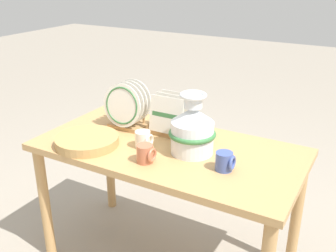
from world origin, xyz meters
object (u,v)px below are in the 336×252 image
Objects in this scene: mug_cream_glaze at (144,140)px; mug_cobalt_glaze at (225,161)px; ceramic_vase at (192,129)px; dish_rack_round_plates at (127,108)px; wicker_charger_stack at (87,141)px; mug_terracotta_glaze at (146,154)px; dish_rack_square_plates at (171,120)px.

mug_cream_glaze and mug_cobalt_glaze have the same top height.
ceramic_vase is 0.46m from dish_rack_round_plates.
mug_terracotta_glaze reaches higher than wicker_charger_stack.
dish_rack_round_plates is 0.68m from mug_cobalt_glaze.
mug_cream_glaze is 0.16m from mug_terracotta_glaze.
ceramic_vase reaches higher than wicker_charger_stack.
mug_cream_glaze is (0.22, -0.17, -0.07)m from dish_rack_round_plates.
mug_cobalt_glaze is 1.00× the size of mug_terracotta_glaze.
wicker_charger_stack is at bearing -99.64° from dish_rack_round_plates.
dish_rack_round_plates is 0.82× the size of wicker_charger_stack.
dish_rack_square_plates is 2.56× the size of mug_cobalt_glaze.
mug_cream_glaze reaches higher than wicker_charger_stack.
mug_cobalt_glaze is 0.36m from mug_terracotta_glaze.
dish_rack_round_plates is (-0.45, 0.10, -0.01)m from ceramic_vase.
ceramic_vase is 0.94× the size of wicker_charger_stack.
wicker_charger_stack is 3.74× the size of mug_cream_glaze.
dish_rack_square_plates is at bearing 142.39° from ceramic_vase.
mug_cobalt_glaze is (0.70, 0.09, 0.02)m from wicker_charger_stack.
dish_rack_round_plates is 3.09× the size of mug_cream_glaze.
wicker_charger_stack is at bearing 177.89° from mug_terracotta_glaze.
ceramic_vase is at bearing 54.29° from mug_terracotta_glaze.
ceramic_vase is 0.25m from mug_cream_glaze.
dish_rack_square_plates reaches higher than mug_terracotta_glaze.
ceramic_vase is 1.14× the size of dish_rack_round_plates.
dish_rack_square_plates is at bearing 81.37° from mug_cream_glaze.
dish_rack_square_plates reaches higher than wicker_charger_stack.
wicker_charger_stack is (-0.49, -0.18, -0.10)m from ceramic_vase.
mug_cobalt_glaze is at bearing -30.47° from dish_rack_square_plates.
dish_rack_round_plates reaches higher than wicker_charger_stack.
mug_cobalt_glaze is at bearing 7.71° from wicker_charger_stack.
mug_terracotta_glaze is (0.31, -0.29, -0.07)m from dish_rack_round_plates.
ceramic_vase is 3.53× the size of mug_cobalt_glaze.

